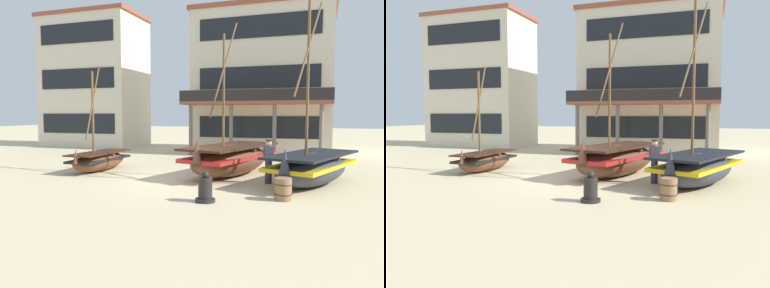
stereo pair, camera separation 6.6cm
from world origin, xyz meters
TOP-DOWN VIEW (x-y plane):
  - ground_plane at (0.00, 0.00)m, footprint 120.00×120.00m
  - fishing_boat_near_left at (-4.69, 1.29)m, footprint 1.42×3.71m
  - fishing_boat_centre_large at (1.45, 1.96)m, footprint 3.47×5.80m
  - fishing_boat_far_right at (4.80, 0.85)m, footprint 3.48×5.28m
  - fisherman_by_hull at (3.23, 0.61)m, footprint 0.42×0.36m
  - capstan_winch at (1.83, -3.06)m, footprint 0.61×0.61m
  - wooden_barrel at (4.03, -2.09)m, footprint 0.56×0.56m
  - harbor_building_main at (1.07, 13.86)m, footprint 9.74×8.06m
  - harbor_building_annex at (-12.90, 13.52)m, footprint 8.09×5.21m

SIDE VIEW (x-z plane):
  - ground_plane at x=0.00m, z-range 0.00..0.00m
  - wooden_barrel at x=4.03m, z-range 0.00..0.70m
  - capstan_winch at x=1.83m, z-range -0.10..0.84m
  - fishing_boat_near_left at x=-4.69m, z-range -1.91..2.92m
  - fishing_boat_far_right at x=4.80m, z-range -2.74..4.07m
  - fishing_boat_centre_large at x=1.45m, z-range -2.53..3.99m
  - fisherman_by_hull at x=3.23m, z-range -0.01..1.68m
  - harbor_building_main at x=1.07m, z-range -0.01..10.04m
  - harbor_building_annex at x=-12.90m, z-range 0.01..10.71m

